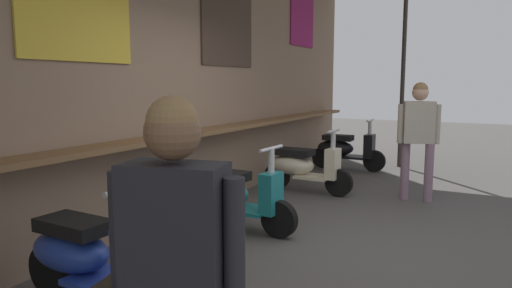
{
  "coord_description": "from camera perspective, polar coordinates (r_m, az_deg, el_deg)",
  "views": [
    {
      "loc": [
        -4.23,
        -1.49,
        1.63
      ],
      "look_at": [
        1.16,
        1.38,
        0.82
      ],
      "focal_mm": 32.2,
      "sensor_mm": 36.0,
      "label": 1
    }
  ],
  "objects": [
    {
      "name": "shopper_with_handbag",
      "position": [
        1.83,
        -10.45,
        -14.24
      ],
      "size": [
        0.36,
        0.64,
        1.59
      ],
      "rotation": [
        0.0,
        0.0,
        3.36
      ],
      "color": "#383D4C",
      "rests_on": "ground_plane"
    },
    {
      "name": "scooter_black",
      "position": [
        8.86,
        10.86,
        -0.62
      ],
      "size": [
        0.46,
        1.4,
        0.97
      ],
      "rotation": [
        0.0,
        0.0,
        -1.56
      ],
      "color": "black",
      "rests_on": "ground_plane"
    },
    {
      "name": "shopper_browsing",
      "position": [
        6.69,
        19.56,
        1.81
      ],
      "size": [
        0.31,
        0.54,
        1.64
      ],
      "rotation": [
        0.0,
        0.0,
        3.45
      ],
      "color": "gray",
      "rests_on": "ground_plane"
    },
    {
      "name": "scooter_teal",
      "position": [
        5.16,
        -2.84,
        -6.36
      ],
      "size": [
        0.47,
        1.4,
        0.97
      ],
      "rotation": [
        0.0,
        0.0,
        -1.62
      ],
      "color": "#197075",
      "rests_on": "ground_plane"
    },
    {
      "name": "market_stall_facade",
      "position": [
        5.45,
        -11.06,
        12.38
      ],
      "size": [
        11.74,
        2.06,
        3.85
      ],
      "color": "#7F6651",
      "rests_on": "ground_plane"
    },
    {
      "name": "scooter_cream",
      "position": [
        6.92,
        5.74,
        -2.79
      ],
      "size": [
        0.46,
        1.4,
        0.97
      ],
      "rotation": [
        0.0,
        0.0,
        -1.59
      ],
      "color": "beige",
      "rests_on": "ground_plane"
    },
    {
      "name": "ground_plane",
      "position": [
        4.77,
        8.29,
        -12.46
      ],
      "size": [
        32.89,
        32.89,
        0.0
      ],
      "primitive_type": "plane",
      "color": "#474442"
    },
    {
      "name": "scooter_blue",
      "position": [
        3.62,
        -20.35,
        -12.96
      ],
      "size": [
        0.46,
        1.4,
        0.97
      ],
      "rotation": [
        0.0,
        0.0,
        -1.61
      ],
      "color": "#233D9E",
      "rests_on": "ground_plane"
    }
  ]
}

